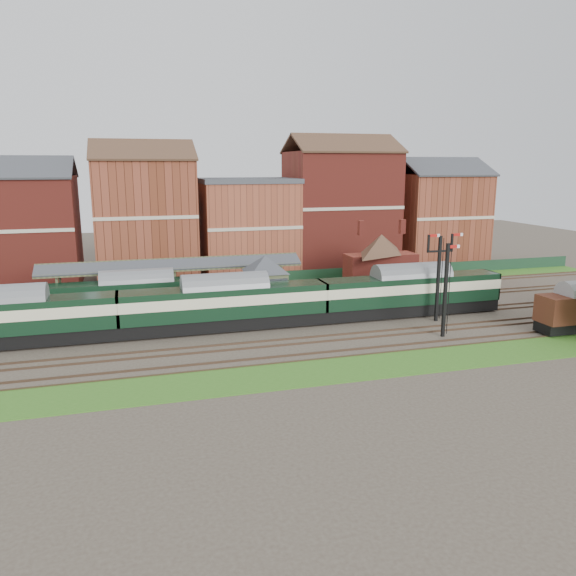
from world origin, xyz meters
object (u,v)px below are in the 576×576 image
object	(u,v)px
signal_box	(265,284)
semaphore_bracket	(439,272)
platform_railcar	(138,295)
dmu_train	(225,303)
goods_van_a	(571,310)

from	to	relation	value
signal_box	semaphore_bracket	bearing A→B (deg)	-20.92
semaphore_bracket	platform_railcar	size ratio (longest dim) A/B	0.50
dmu_train	signal_box	bearing A→B (deg)	36.18
dmu_train	semaphore_bracket	bearing A→B (deg)	-7.31
semaphore_bracket	goods_van_a	world-z (taller)	semaphore_bracket
semaphore_bracket	dmu_train	size ratio (longest dim) A/B	0.15
platform_railcar	goods_van_a	world-z (taller)	platform_railcar
dmu_train	platform_railcar	bearing A→B (deg)	138.27
dmu_train	goods_van_a	distance (m)	30.08
goods_van_a	dmu_train	bearing A→B (deg)	162.59
dmu_train	platform_railcar	xyz separation A→B (m)	(-7.29, 6.50, -0.21)
signal_box	dmu_train	distance (m)	5.56
semaphore_bracket	platform_railcar	distance (m)	28.35
semaphore_bracket	goods_van_a	xyz separation A→B (m)	(9.21, -6.50, -2.62)
semaphore_bracket	goods_van_a	distance (m)	11.58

